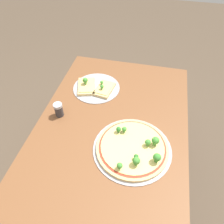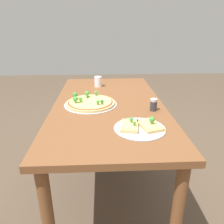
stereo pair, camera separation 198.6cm
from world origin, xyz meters
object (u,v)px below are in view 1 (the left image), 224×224
object	(u,v)px
pizza_tray_whole	(133,148)
pizza_tray_slice	(95,87)
dining_table	(105,159)
condiment_shaker	(59,110)

from	to	relation	value
pizza_tray_whole	pizza_tray_slice	world-z (taller)	pizza_tray_whole
dining_table	pizza_tray_slice	world-z (taller)	pizza_tray_slice
dining_table	pizza_tray_slice	distance (m)	0.43
pizza_tray_whole	condiment_shaker	distance (m)	0.42
pizza_tray_slice	condiment_shaker	xyz separation A→B (m)	(0.24, -0.12, 0.03)
dining_table	pizza_tray_whole	xyz separation A→B (m)	(-0.02, 0.13, 0.10)
condiment_shaker	pizza_tray_whole	bearing A→B (deg)	72.33
dining_table	condiment_shaker	world-z (taller)	condiment_shaker
pizza_tray_whole	pizza_tray_slice	xyz separation A→B (m)	(-0.37, -0.28, -0.00)
dining_table	pizza_tray_slice	size ratio (longest dim) A/B	5.12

